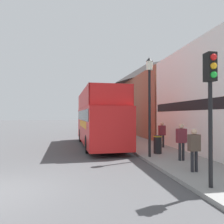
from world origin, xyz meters
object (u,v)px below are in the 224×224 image
(parked_car_ahead_of_bus, at_px, (96,130))
(litter_bin, at_px, (158,144))
(lamp_post_third, at_px, (103,107))
(pedestrian_third, at_px, (162,132))
(traffic_signal, at_px, (211,89))
(tour_bus, at_px, (99,122))
(lamp_post_nearest, at_px, (149,89))
(pedestrian_second, at_px, (181,138))
(pedestrian_nearest, at_px, (194,146))
(lamp_post_second, at_px, (115,101))

(parked_car_ahead_of_bus, distance_m, litter_bin, 11.52)
(lamp_post_third, bearing_deg, pedestrian_third, -84.20)
(pedestrian_third, distance_m, lamp_post_third, 16.99)
(pedestrian_third, bearing_deg, traffic_signal, -102.88)
(tour_bus, distance_m, parked_car_ahead_of_bus, 6.86)
(lamp_post_nearest, xyz_separation_m, litter_bin, (0.77, 0.85, -2.96))
(parked_car_ahead_of_bus, relative_size, traffic_signal, 1.17)
(tour_bus, height_order, pedestrian_second, tour_bus)
(pedestrian_second, relative_size, traffic_signal, 0.43)
(lamp_post_nearest, bearing_deg, pedestrian_second, -44.01)
(pedestrian_second, height_order, pedestrian_third, pedestrian_second)
(pedestrian_third, bearing_deg, pedestrian_nearest, -102.06)
(tour_bus, distance_m, traffic_signal, 10.50)
(parked_car_ahead_of_bus, relative_size, pedestrian_nearest, 2.88)
(traffic_signal, bearing_deg, lamp_post_second, 90.11)
(parked_car_ahead_of_bus, bearing_deg, tour_bus, -97.20)
(pedestrian_third, height_order, litter_bin, pedestrian_third)
(pedestrian_nearest, bearing_deg, lamp_post_second, 92.28)
(tour_bus, xyz_separation_m, litter_bin, (2.74, -4.54, -1.13))
(tour_bus, xyz_separation_m, lamp_post_second, (2.08, 4.46, 1.87))
(tour_bus, distance_m, lamp_post_second, 5.27)
(lamp_post_nearest, distance_m, lamp_post_third, 19.70)
(pedestrian_nearest, relative_size, traffic_signal, 0.41)
(pedestrian_second, bearing_deg, tour_bus, 115.66)
(pedestrian_nearest, distance_m, lamp_post_second, 13.20)
(pedestrian_second, height_order, litter_bin, pedestrian_second)
(pedestrian_second, height_order, lamp_post_third, lamp_post_third)
(lamp_post_second, xyz_separation_m, lamp_post_third, (0.11, 9.85, -0.28))
(lamp_post_nearest, bearing_deg, parked_car_ahead_of_bus, 96.94)
(pedestrian_second, relative_size, lamp_post_second, 0.33)
(lamp_post_third, bearing_deg, lamp_post_nearest, -90.64)
(parked_car_ahead_of_bus, distance_m, pedestrian_third, 9.82)
(tour_bus, height_order, litter_bin, tour_bus)
(parked_car_ahead_of_bus, xyz_separation_m, traffic_signal, (1.62, -16.97, 2.32))
(lamp_post_nearest, height_order, lamp_post_second, lamp_post_second)
(lamp_post_third, distance_m, litter_bin, 19.05)
(lamp_post_nearest, xyz_separation_m, lamp_post_third, (0.22, 19.70, -0.24))
(pedestrian_nearest, height_order, traffic_signal, traffic_signal)
(pedestrian_nearest, bearing_deg, pedestrian_third, 77.94)
(pedestrian_nearest, xyz_separation_m, pedestrian_second, (0.53, 1.98, 0.06))
(pedestrian_second, relative_size, pedestrian_third, 1.03)
(pedestrian_second, xyz_separation_m, traffic_signal, (-1.01, -3.70, 1.86))
(traffic_signal, bearing_deg, pedestrian_nearest, 74.28)
(pedestrian_second, xyz_separation_m, lamp_post_nearest, (-1.16, 1.12, 2.45))
(litter_bin, bearing_deg, tour_bus, 121.09)
(pedestrian_second, distance_m, pedestrian_third, 4.13)
(pedestrian_third, bearing_deg, tour_bus, 147.86)
(pedestrian_nearest, bearing_deg, lamp_post_third, 91.03)
(pedestrian_second, bearing_deg, pedestrian_third, 79.37)
(parked_car_ahead_of_bus, bearing_deg, pedestrian_nearest, -85.19)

